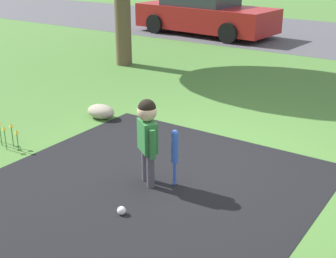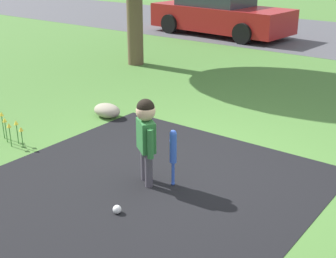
# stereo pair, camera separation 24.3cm
# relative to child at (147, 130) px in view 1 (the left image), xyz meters

# --- Properties ---
(ground_plane) EXTENTS (60.00, 60.00, 0.00)m
(ground_plane) POSITION_rel_child_xyz_m (0.30, 0.74, -0.65)
(ground_plane) COLOR #477533
(child) EXTENTS (0.35, 0.28, 1.00)m
(child) POSITION_rel_child_xyz_m (0.00, 0.00, 0.00)
(child) COLOR #4C4751
(child) RESTS_ON ground
(baseball_bat) EXTENTS (0.08, 0.08, 0.67)m
(baseball_bat) POSITION_rel_child_xyz_m (0.27, 0.14, -0.22)
(baseball_bat) COLOR blue
(baseball_bat) RESTS_ON ground
(sports_ball) EXTENTS (0.09, 0.09, 0.09)m
(sports_ball) POSITION_rel_child_xyz_m (0.17, -0.68, -0.61)
(sports_ball) COLOR white
(sports_ball) RESTS_ON ground
(parked_car) EXTENTS (4.39, 2.07, 1.37)m
(parked_car) POSITION_rel_child_xyz_m (-4.37, 8.79, -0.01)
(parked_car) COLOR maroon
(parked_car) RESTS_ON ground
(flower_bed) EXTENTS (0.55, 0.18, 0.40)m
(flower_bed) POSITION_rel_child_xyz_m (-2.19, -0.22, -0.36)
(flower_bed) COLOR #38702D
(flower_bed) RESTS_ON ground
(edging_rock) EXTENTS (0.47, 0.33, 0.22)m
(edging_rock) POSITION_rel_child_xyz_m (-1.91, 1.34, -0.54)
(edging_rock) COLOR #9E937F
(edging_rock) RESTS_ON ground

